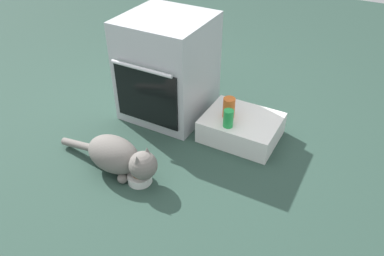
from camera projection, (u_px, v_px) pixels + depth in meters
The scene contains 7 objects.
ground at pixel (132, 143), 2.54m from camera, with size 8.00×8.00×0.00m, color #284238.
oven at pixel (168, 68), 2.64m from camera, with size 0.57×0.60×0.73m.
pantry_cabinet at pixel (241, 127), 2.55m from camera, with size 0.50×0.40×0.16m, color white.
food_bowl at pixel (140, 177), 2.22m from camera, with size 0.15×0.15×0.08m.
cat at pixel (119, 156), 2.23m from camera, with size 0.76×0.24×0.24m.
soda_can at pixel (228, 118), 2.39m from camera, with size 0.07×0.07×0.12m, color green.
sauce_jar at pixel (229, 108), 2.47m from camera, with size 0.08×0.08×0.14m, color #D16023.
Camera 1 is at (1.31, -1.55, 1.58)m, focal length 35.07 mm.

